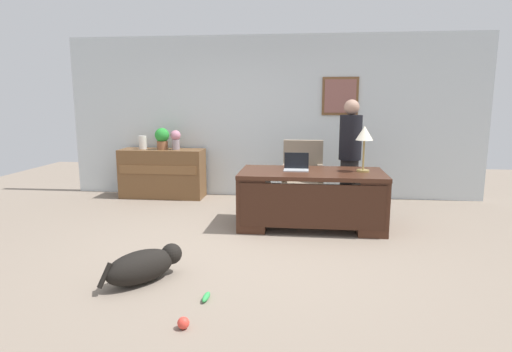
{
  "coord_description": "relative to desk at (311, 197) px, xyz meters",
  "views": [
    {
      "loc": [
        0.58,
        -4.65,
        1.64
      ],
      "look_at": [
        0.0,
        0.3,
        0.75
      ],
      "focal_mm": 29.84,
      "sensor_mm": 36.0,
      "label": 1
    }
  ],
  "objects": [
    {
      "name": "desk",
      "position": [
        0.0,
        0.0,
        0.0
      ],
      "size": [
        1.85,
        0.93,
        0.74
      ],
      "color": "#422316",
      "rests_on": "ground_plane"
    },
    {
      "name": "vase_with_flowers",
      "position": [
        -2.25,
        1.48,
        0.6
      ],
      "size": [
        0.17,
        0.17,
        0.32
      ],
      "color": "gray",
      "rests_on": "credenza"
    },
    {
      "name": "desk_lamp",
      "position": [
        0.65,
        0.08,
        0.79
      ],
      "size": [
        0.22,
        0.22,
        0.58
      ],
      "color": "#9E8447",
      "rests_on": "desk"
    },
    {
      "name": "armchair",
      "position": [
        -0.12,
        0.94,
        0.07
      ],
      "size": [
        0.6,
        0.59,
        1.04
      ],
      "color": "gray",
      "rests_on": "ground_plane"
    },
    {
      "name": "laptop",
      "position": [
        -0.2,
        0.09,
        0.39
      ],
      "size": [
        0.32,
        0.22,
        0.22
      ],
      "color": "#B2B5BA",
      "rests_on": "desk"
    },
    {
      "name": "ground_plane",
      "position": [
        -0.67,
        -0.77,
        -0.4
      ],
      "size": [
        12.0,
        12.0,
        0.0
      ],
      "primitive_type": "plane",
      "color": "gray"
    },
    {
      "name": "person_standing",
      "position": [
        0.55,
        0.8,
        0.45
      ],
      "size": [
        0.32,
        0.32,
        1.65
      ],
      "color": "#262323",
      "rests_on": "ground_plane"
    },
    {
      "name": "dog_toy_bone",
      "position": [
        -0.89,
        -2.18,
        -0.38
      ],
      "size": [
        0.06,
        0.17,
        0.05
      ],
      "primitive_type": "ellipsoid",
      "rotation": [
        0.0,
        0.0,
        1.52
      ],
      "color": "green",
      "rests_on": "ground_plane"
    },
    {
      "name": "credenza",
      "position": [
        -2.5,
        1.47,
        0.01
      ],
      "size": [
        1.41,
        0.5,
        0.82
      ],
      "color": "brown",
      "rests_on": "ground_plane"
    },
    {
      "name": "dog_toy_ball",
      "position": [
        -0.95,
        -2.65,
        -0.36
      ],
      "size": [
        0.09,
        0.09,
        0.09
      ],
      "primitive_type": "sphere",
      "color": "#E53F33",
      "rests_on": "ground_plane"
    },
    {
      "name": "vase_empty",
      "position": [
        -2.82,
        1.48,
        0.53
      ],
      "size": [
        0.13,
        0.13,
        0.22
      ],
      "primitive_type": "cylinder",
      "color": "silver",
      "rests_on": "credenza"
    },
    {
      "name": "dog_lying",
      "position": [
        -1.53,
        -1.89,
        -0.25
      ],
      "size": [
        0.65,
        0.71,
        0.3
      ],
      "color": "black",
      "rests_on": "ground_plane"
    },
    {
      "name": "potted_plant",
      "position": [
        -2.48,
        1.48,
        0.62
      ],
      "size": [
        0.24,
        0.24,
        0.36
      ],
      "color": "brown",
      "rests_on": "credenza"
    },
    {
      "name": "back_wall",
      "position": [
        -0.66,
        1.83,
        0.95
      ],
      "size": [
        7.0,
        0.16,
        2.7
      ],
      "color": "silver",
      "rests_on": "ground_plane"
    }
  ]
}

